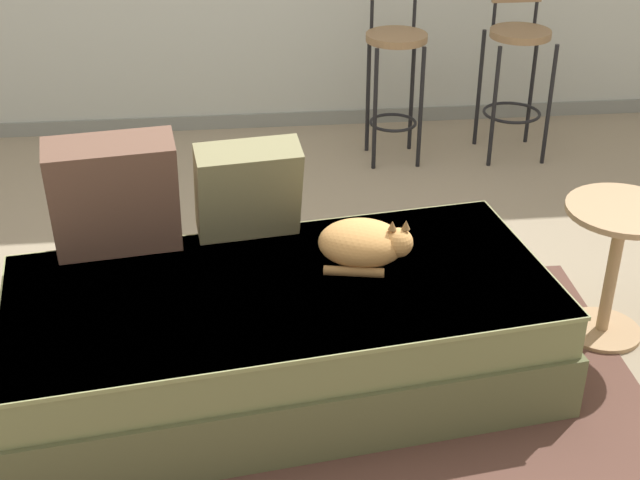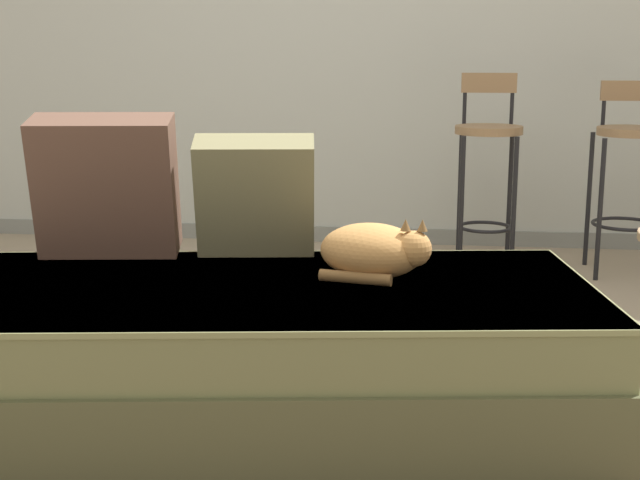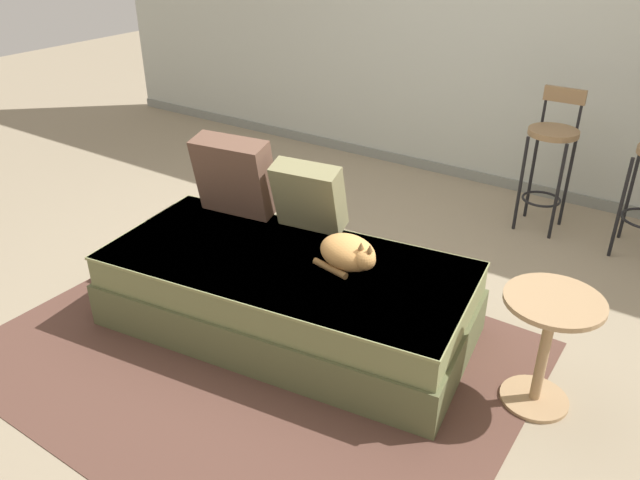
% 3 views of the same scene
% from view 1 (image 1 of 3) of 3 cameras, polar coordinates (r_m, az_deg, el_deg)
% --- Properties ---
extents(ground_plane, '(16.00, 16.00, 0.00)m').
position_cam_1_polar(ground_plane, '(3.77, -2.75, -5.24)').
color(ground_plane, gray).
rests_on(ground_plane, ground).
extents(wall_baseboard_trim, '(8.00, 0.02, 0.09)m').
position_cam_1_polar(wall_baseboard_trim, '(5.70, -4.16, 7.65)').
color(wall_baseboard_trim, gray).
rests_on(wall_baseboard_trim, ground).
extents(area_rug, '(2.68, 2.04, 0.01)m').
position_cam_1_polar(area_rug, '(3.22, -1.96, -12.22)').
color(area_rug, brown).
rests_on(area_rug, ground).
extents(couch, '(2.09, 1.20, 0.43)m').
position_cam_1_polar(couch, '(3.32, -2.41, -5.99)').
color(couch, brown).
rests_on(couch, ground).
extents(throw_pillow_corner, '(0.49, 0.31, 0.49)m').
position_cam_1_polar(throw_pillow_corner, '(3.36, -13.03, 2.76)').
color(throw_pillow_corner, brown).
rests_on(throw_pillow_corner, couch).
extents(throw_pillow_middle, '(0.42, 0.30, 0.42)m').
position_cam_1_polar(throw_pillow_middle, '(3.41, -4.64, 3.20)').
color(throw_pillow_middle, '#847F56').
rests_on(throw_pillow_middle, couch).
extents(cat, '(0.36, 0.30, 0.20)m').
position_cam_1_polar(cat, '(3.29, 2.87, -0.22)').
color(cat, tan).
rests_on(cat, couch).
extents(bar_stool_near_window, '(0.34, 0.34, 1.00)m').
position_cam_1_polar(bar_stool_near_window, '(5.08, 4.84, 11.51)').
color(bar_stool_near_window, black).
rests_on(bar_stool_near_window, ground).
extents(bar_stool_by_doorway, '(0.34, 0.34, 0.96)m').
position_cam_1_polar(bar_stool_by_doorway, '(5.25, 12.49, 11.27)').
color(bar_stool_by_doorway, black).
rests_on(bar_stool_by_doorway, ground).
extents(side_table, '(0.44, 0.44, 0.58)m').
position_cam_1_polar(side_table, '(3.69, 18.39, -0.81)').
color(side_table, tan).
rests_on(side_table, ground).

